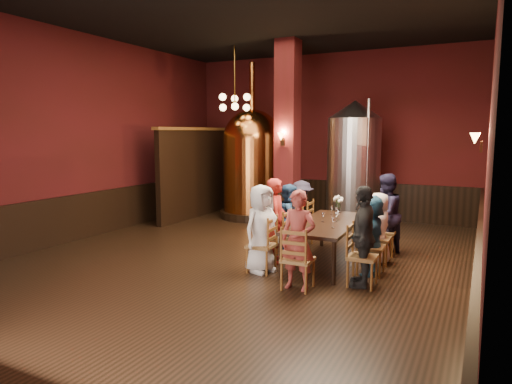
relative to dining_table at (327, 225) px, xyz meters
The scene contains 38 objects.
room 2.20m from the dining_table, 165.04° to the right, with size 10.00×10.02×4.50m.
wainscot_right 2.50m from the dining_table, ahead, with size 0.08×9.90×1.00m, color black.
wainscot_back 4.80m from the dining_table, 108.18° to the left, with size 7.90×0.08×1.00m, color black.
wainscot_left 5.48m from the dining_table, behind, with size 0.08×9.90×1.00m, color black.
column 3.38m from the dining_table, 126.83° to the left, with size 0.58×0.58×4.50m, color #480F12.
partition 5.49m from the dining_table, 149.20° to the left, with size 0.22×3.50×2.40m, color black.
pendant_cluster 4.79m from the dining_table, 142.83° to the left, with size 0.90×0.90×1.70m, color #A57226, non-canonical shape.
sconce_wall 2.87m from the dining_table, ahead, with size 0.20×0.20×0.36m, color black, non-canonical shape.
sconce_column 3.15m from the dining_table, 130.56° to the left, with size 0.20×0.20×0.36m, color black, non-canonical shape.
dining_table is the anchor object (origin of this frame).
chair_0 1.33m from the dining_table, 128.66° to the right, with size 0.46×0.46×0.92m, color #945B25, non-canonical shape.
person_0 1.31m from the dining_table, 128.66° to the right, with size 0.73×0.47×1.49m, color white.
chair_1 0.94m from the dining_table, 157.07° to the right, with size 0.46×0.46×0.92m, color #945B25, non-canonical shape.
person_1 0.92m from the dining_table, 157.07° to the right, with size 0.56×0.37×1.53m, color maroon.
chair_2 0.94m from the dining_table, 160.49° to the left, with size 0.46×0.46×0.92m, color #945B25, non-canonical shape.
person_2 0.91m from the dining_table, 160.49° to the left, with size 0.66×0.33×1.36m, color navy.
chair_3 1.33m from the dining_table, 132.07° to the left, with size 0.46×0.46×0.92m, color #945B25, non-canonical shape.
person_3 1.31m from the dining_table, 132.07° to the left, with size 0.88×0.51×1.36m, color #201D2B.
chair_4 1.33m from the dining_table, 47.93° to the right, with size 0.46×0.46×0.92m, color #945B25, non-canonical shape.
person_4 1.32m from the dining_table, 47.93° to the right, with size 0.91×0.38×1.56m, color black.
chair_5 0.94m from the dining_table, 19.51° to the right, with size 0.46×0.46×0.92m, color #945B25, non-canonical shape.
person_5 0.91m from the dining_table, 19.51° to the right, with size 1.23×0.39×1.33m, color #2D6588.
chair_6 0.94m from the dining_table, 22.93° to the left, with size 0.46×0.46×0.92m, color #945B25, non-canonical shape.
person_6 0.91m from the dining_table, 22.93° to the left, with size 0.63×0.41×1.28m, color silver.
chair_7 1.33m from the dining_table, 51.34° to the left, with size 0.46×0.46×0.92m, color #945B25, non-canonical shape.
person_7 1.32m from the dining_table, 51.34° to the left, with size 0.76×0.38×1.57m, color #1B1830.
chair_8 1.57m from the dining_table, 88.29° to the right, with size 0.46×0.46×0.92m, color #945B25, non-canonical shape.
person_8 1.55m from the dining_table, 88.29° to the right, with size 0.55×0.36×1.51m, color #9C3A34.
copper_kettle 4.73m from the dining_table, 133.99° to the left, with size 1.97×1.97×4.20m.
steel_vessel 3.45m from the dining_table, 97.11° to the left, with size 1.30×1.30×3.11m.
rose_vase 1.04m from the dining_table, 95.94° to the left, with size 0.21×0.21×0.35m.
wine_glass_0 0.77m from the dining_table, 101.47° to the left, with size 0.07×0.07×0.17m, color white, non-canonical shape.
wine_glass_1 0.22m from the dining_table, 22.43° to the left, with size 0.07×0.07×0.17m, color white, non-canonical shape.
wine_glass_2 0.61m from the dining_table, 91.12° to the left, with size 0.07×0.07×0.17m, color white, non-canonical shape.
wine_glass_3 0.29m from the dining_table, 58.22° to the left, with size 0.07×0.07×0.17m, color white, non-canonical shape.
wine_glass_4 0.75m from the dining_table, 107.43° to the right, with size 0.07×0.07×0.17m, color white, non-canonical shape.
wine_glass_5 0.17m from the dining_table, 146.89° to the right, with size 0.07×0.07×0.17m, color white, non-canonical shape.
wine_glass_6 0.55m from the dining_table, 61.83° to the right, with size 0.07×0.07×0.17m, color white, non-canonical shape.
Camera 1 is at (3.97, -7.36, 2.35)m, focal length 32.00 mm.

